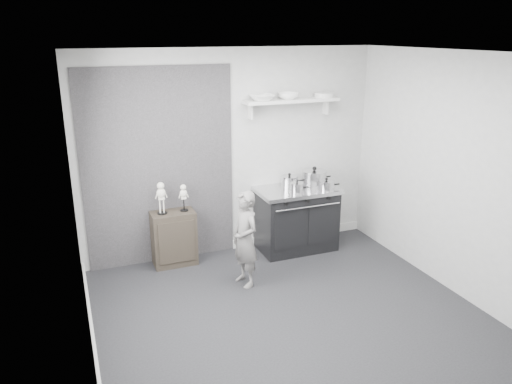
{
  "coord_description": "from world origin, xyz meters",
  "views": [
    {
      "loc": [
        -2.03,
        -4.26,
        2.89
      ],
      "look_at": [
        0.02,
        0.95,
        1.07
      ],
      "focal_mm": 35.0,
      "sensor_mm": 36.0,
      "label": 1
    }
  ],
  "objects": [
    {
      "name": "pot_front_right",
      "position": [
        1.16,
        1.29,
        0.93
      ],
      "size": [
        0.31,
        0.22,
        0.16
      ],
      "color": "silver",
      "rests_on": "stove"
    },
    {
      "name": "child",
      "position": [
        -0.19,
        0.77,
        0.58
      ],
      "size": [
        0.36,
        0.47,
        1.16
      ],
      "primitive_type": "imported",
      "rotation": [
        0.0,
        0.0,
        -1.36
      ],
      "color": "slate",
      "rests_on": "ground"
    },
    {
      "name": "bowl_small",
      "position": [
        0.75,
        1.67,
        2.08
      ],
      "size": [
        0.27,
        0.27,
        0.08
      ],
      "primitive_type": "imported",
      "color": "white",
      "rests_on": "wall_shelf"
    },
    {
      "name": "bowl_large",
      "position": [
        0.38,
        1.67,
        2.08
      ],
      "size": [
        0.32,
        0.32,
        0.08
      ],
      "primitive_type": "imported",
      "color": "white",
      "rests_on": "wall_shelf"
    },
    {
      "name": "pot_front_center",
      "position": [
        0.73,
        1.3,
        0.94
      ],
      "size": [
        0.26,
        0.17,
        0.17
      ],
      "color": "silver",
      "rests_on": "stove"
    },
    {
      "name": "room_shell",
      "position": [
        -0.09,
        0.15,
        1.64
      ],
      "size": [
        4.02,
        3.62,
        2.71
      ],
      "color": "#A3A4A1",
      "rests_on": "ground"
    },
    {
      "name": "pot_back_left",
      "position": [
        0.76,
        1.6,
        0.95
      ],
      "size": [
        0.32,
        0.23,
        0.19
      ],
      "color": "silver",
      "rests_on": "stove"
    },
    {
      "name": "side_cabinet",
      "position": [
        -0.85,
        1.61,
        0.36
      ],
      "size": [
        0.55,
        0.32,
        0.71
      ],
      "primitive_type": "cube",
      "color": "black",
      "rests_on": "ground"
    },
    {
      "name": "wall_shelf",
      "position": [
        0.8,
        1.68,
        2.01
      ],
      "size": [
        1.3,
        0.26,
        0.24
      ],
      "color": "silver",
      "rests_on": "room_shell"
    },
    {
      "name": "skeleton_torso",
      "position": [
        -0.7,
        1.61,
        0.91
      ],
      "size": [
        0.11,
        0.07,
        0.4
      ],
      "primitive_type": null,
      "color": "silver",
      "rests_on": "side_cabinet"
    },
    {
      "name": "stove",
      "position": [
        0.82,
        1.48,
        0.44
      ],
      "size": [
        1.09,
        0.68,
        0.87
      ],
      "color": "black",
      "rests_on": "ground"
    },
    {
      "name": "skeleton_full",
      "position": [
        -0.98,
        1.61,
        0.95
      ],
      "size": [
        0.13,
        0.09,
        0.47
      ],
      "primitive_type": null,
      "color": "silver",
      "rests_on": "side_cabinet"
    },
    {
      "name": "pot_back_right",
      "position": [
        1.11,
        1.55,
        0.97
      ],
      "size": [
        0.42,
        0.34,
        0.26
      ],
      "color": "silver",
      "rests_on": "stove"
    },
    {
      "name": "ground",
      "position": [
        0.0,
        0.0,
        0.0
      ],
      "size": [
        4.0,
        4.0,
        0.0
      ],
      "primitive_type": "plane",
      "color": "black",
      "rests_on": "ground"
    },
    {
      "name": "plate_stack",
      "position": [
        1.28,
        1.67,
        2.07
      ],
      "size": [
        0.26,
        0.26,
        0.06
      ],
      "primitive_type": "cylinder",
      "color": "silver",
      "rests_on": "wall_shelf"
    }
  ]
}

